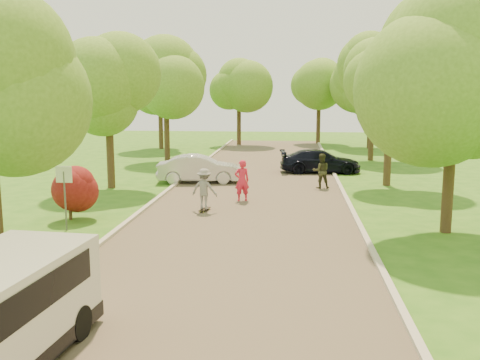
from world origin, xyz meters
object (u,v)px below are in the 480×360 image
at_px(dark_sedan, 320,161).
at_px(skateboarder, 204,189).
at_px(longboard, 205,209).
at_px(silver_sedan, 200,169).
at_px(person_olive, 321,171).
at_px(person_striped, 242,181).
at_px(street_sign, 64,184).

height_order(dark_sedan, skateboarder, skateboarder).
height_order(longboard, skateboarder, skateboarder).
xyz_separation_m(silver_sedan, person_olive, (6.11, -1.11, 0.13)).
bearing_deg(longboard, silver_sedan, -65.63).
distance_m(longboard, skateboarder, 0.81).
bearing_deg(dark_sedan, person_striped, 151.82).
distance_m(silver_sedan, skateboarder, 6.78).
height_order(street_sign, dark_sedan, street_sign).
distance_m(longboard, person_striped, 2.60).
height_order(silver_sedan, longboard, silver_sedan).
relative_size(dark_sedan, longboard, 5.45).
height_order(longboard, person_striped, person_striped).
bearing_deg(person_striped, skateboarder, 37.62).
bearing_deg(dark_sedan, silver_sedan, 117.75).
height_order(dark_sedan, longboard, dark_sedan).
bearing_deg(silver_sedan, dark_sedan, -64.39).
distance_m(street_sign, longboard, 5.49).
xyz_separation_m(street_sign, skateboarder, (4.14, 3.29, -0.67)).
distance_m(dark_sedan, skateboarder, 11.76).
bearing_deg(silver_sedan, longboard, -175.33).
xyz_separation_m(street_sign, dark_sedan, (9.10, 13.95, -0.90)).
distance_m(dark_sedan, person_olive, 5.13).
bearing_deg(street_sign, person_olive, 44.78).
xyz_separation_m(silver_sedan, skateboarder, (1.35, -6.65, 0.19)).
xyz_separation_m(longboard, skateboarder, (0.00, 0.00, 0.81)).
distance_m(dark_sedan, longboard, 11.77).
bearing_deg(street_sign, skateboarder, 38.47).
xyz_separation_m(street_sign, person_olive, (8.90, 8.83, -0.72)).
bearing_deg(person_olive, street_sign, 37.58).
distance_m(longboard, person_olive, 7.34).
bearing_deg(person_olive, skateboarder, 42.16).
relative_size(longboard, person_striped, 0.48).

